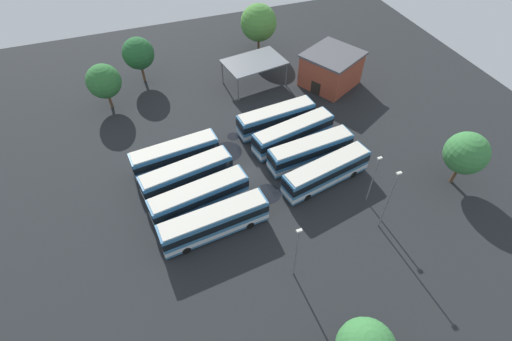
# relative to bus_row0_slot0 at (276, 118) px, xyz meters

# --- Properties ---
(ground_plane) EXTENTS (95.70, 95.70, 0.00)m
(ground_plane) POSITION_rel_bus_row0_slot0_xyz_m (6.70, 7.38, -1.89)
(ground_plane) COLOR black
(bus_row0_slot0) EXTENTS (11.92, 3.80, 3.58)m
(bus_row0_slot0) POSITION_rel_bus_row0_slot0_xyz_m (0.00, 0.00, 0.00)
(bus_row0_slot0) COLOR teal
(bus_row0_slot0) RESTS_ON ground_plane
(bus_row0_slot1) EXTENTS (12.46, 4.92, 3.58)m
(bus_row0_slot1) POSITION_rel_bus_row0_slot0_xyz_m (-0.98, 3.99, 0.00)
(bus_row0_slot1) COLOR teal
(bus_row0_slot1) RESTS_ON ground_plane
(bus_row0_slot2) EXTENTS (12.04, 3.78, 3.58)m
(bus_row0_slot2) POSITION_rel_bus_row0_slot0_xyz_m (-1.70, 8.06, 0.00)
(bus_row0_slot2) COLOR teal
(bus_row0_slot2) RESTS_ON ground_plane
(bus_row0_slot3) EXTENTS (12.45, 4.99, 3.58)m
(bus_row0_slot3) POSITION_rel_bus_row0_slot0_xyz_m (-1.90, 12.29, 0.00)
(bus_row0_slot3) COLOR teal
(bus_row0_slot3) RESTS_ON ground_plane
(bus_row1_slot0) EXTENTS (11.76, 3.86, 3.58)m
(bus_row1_slot0) POSITION_rel_bus_row0_slot0_xyz_m (15.51, 2.62, -0.00)
(bus_row1_slot0) COLOR teal
(bus_row1_slot0) RESTS_ON ground_plane
(bus_row1_slot1) EXTENTS (11.96, 4.52, 3.58)m
(bus_row1_slot1) POSITION_rel_bus_row0_slot0_xyz_m (14.88, 6.78, -0.00)
(bus_row1_slot1) COLOR teal
(bus_row1_slot1) RESTS_ON ground_plane
(bus_row1_slot2) EXTENTS (12.31, 4.44, 3.58)m
(bus_row1_slot2) POSITION_rel_bus_row0_slot0_xyz_m (14.28, 10.80, 0.00)
(bus_row1_slot2) COLOR teal
(bus_row1_slot2) RESTS_ON ground_plane
(bus_row1_slot3) EXTENTS (12.76, 3.86, 3.58)m
(bus_row1_slot3) POSITION_rel_bus_row0_slot0_xyz_m (13.61, 14.94, 0.00)
(bus_row1_slot3) COLOR teal
(bus_row1_slot3) RESTS_ON ground_plane
(depot_building) EXTENTS (11.28, 11.06, 5.70)m
(depot_building) POSITION_rel_bus_row0_slot0_xyz_m (-13.08, -7.92, 0.98)
(depot_building) COLOR #99422D
(depot_building) RESTS_ON ground_plane
(maintenance_shelter) EXTENTS (10.59, 7.89, 4.33)m
(maintenance_shelter) POSITION_rel_bus_row0_slot0_xyz_m (-1.01, -12.26, 2.23)
(maintenance_shelter) COLOR slate
(maintenance_shelter) RESTS_ON ground_plane
(lamp_post_far_corner) EXTENTS (0.56, 0.28, 9.14)m
(lamp_post_far_corner) POSITION_rel_bus_row0_slot0_xyz_m (-4.68, 20.69, 3.10)
(lamp_post_far_corner) COLOR slate
(lamp_post_far_corner) RESTS_ON ground_plane
(lamp_post_near_entrance) EXTENTS (0.56, 0.28, 8.02)m
(lamp_post_near_entrance) POSITION_rel_bus_row0_slot0_xyz_m (7.28, 22.92, 2.53)
(lamp_post_near_entrance) COLOR slate
(lamp_post_near_entrance) RESTS_ON ground_plane
(lamp_post_mid_lot) EXTENTS (0.56, 0.28, 7.51)m
(lamp_post_mid_lot) POSITION_rel_bus_row0_slot0_xyz_m (-5.34, 16.86, 2.27)
(lamp_post_mid_lot) COLOR slate
(lamp_post_mid_lot) RESTS_ON ground_plane
(tree_northeast) EXTENTS (5.20, 5.20, 7.85)m
(tree_northeast) POSITION_rel_bus_row0_slot0_xyz_m (16.55, -19.64, 3.34)
(tree_northeast) COLOR brown
(tree_northeast) RESTS_ON ground_plane
(tree_south_edge) EXTENTS (6.70, 6.70, 8.59)m
(tree_south_edge) POSITION_rel_bus_row0_slot0_xyz_m (-5.88, -23.32, 3.35)
(tree_south_edge) COLOR brown
(tree_south_edge) RESTS_ON ground_plane
(tree_east_edge) EXTENTS (5.22, 5.22, 7.32)m
(tree_east_edge) POSITION_rel_bus_row0_slot0_xyz_m (22.62, -14.02, 2.81)
(tree_east_edge) COLOR brown
(tree_east_edge) RESTS_ON ground_plane
(tree_north_edge) EXTENTS (5.26, 5.26, 7.76)m
(tree_north_edge) POSITION_rel_bus_row0_slot0_xyz_m (-17.48, 17.88, 3.22)
(tree_north_edge) COLOR brown
(tree_north_edge) RESTS_ON ground_plane
(puddle_back_corner) EXTENTS (3.39, 3.39, 0.01)m
(puddle_back_corner) POSITION_rel_bus_row0_slot0_xyz_m (5.80, 11.65, -1.89)
(puddle_back_corner) COLOR black
(puddle_back_corner) RESTS_ON ground_plane
(puddle_centre_drain) EXTENTS (4.31, 4.31, 0.01)m
(puddle_centre_drain) POSITION_rel_bus_row0_slot0_xyz_m (8.45, 2.46, -1.89)
(puddle_centre_drain) COLOR black
(puddle_centre_drain) RESTS_ON ground_plane
(puddle_between_rows) EXTENTS (1.82, 1.82, 0.01)m
(puddle_between_rows) POSITION_rel_bus_row0_slot0_xyz_m (6.55, -0.41, -1.89)
(puddle_between_rows) COLOR black
(puddle_between_rows) RESTS_ON ground_plane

